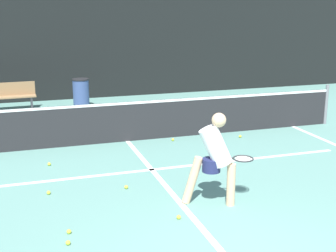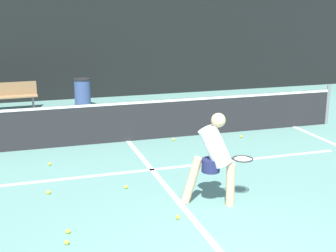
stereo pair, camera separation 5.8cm
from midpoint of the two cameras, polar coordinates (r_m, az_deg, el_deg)
court_service_line at (r=9.21m, az=-1.79°, el=-5.33°), size 8.25×0.10×0.01m
court_center_mark at (r=8.40m, az=-0.10°, el=-7.33°), size 0.10×5.99×0.01m
net at (r=11.01m, az=-4.79°, el=0.71°), size 11.09×0.09×1.07m
fence_back at (r=16.30m, az=-9.38°, el=9.45°), size 24.00×0.06×3.50m
player_practicing at (r=7.43m, az=5.87°, el=-3.60°), size 1.24×0.49×1.52m
tennis_ball_scattered_0 at (r=8.30m, az=-14.18°, el=-7.84°), size 0.07×0.07×0.07m
tennis_ball_scattered_1 at (r=7.17m, az=1.44°, el=-11.05°), size 0.07×0.07×0.07m
tennis_ball_scattered_2 at (r=6.91m, az=-11.87°, el=-12.45°), size 0.07×0.07×0.07m
tennis_ball_scattered_3 at (r=8.31m, az=-4.95°, el=-7.40°), size 0.07×0.07×0.07m
tennis_ball_scattered_4 at (r=9.73m, az=-14.08°, el=-4.49°), size 0.07×0.07×0.07m
tennis_ball_scattered_5 at (r=6.62m, az=-11.99°, el=-13.71°), size 0.07×0.07×0.07m
tennis_ball_scattered_6 at (r=9.02m, az=3.15°, el=-5.58°), size 0.07×0.07×0.07m
tennis_ball_scattered_7 at (r=11.51m, az=9.03°, el=-1.27°), size 0.07×0.07×0.07m
tennis_ball_scattered_8 at (r=11.11m, az=0.83°, el=-1.67°), size 0.07×0.07×0.07m
courtside_bench at (r=14.99m, az=-18.26°, el=3.52°), size 1.44×0.44×0.86m
trash_bin at (r=14.90m, az=-10.28°, el=3.96°), size 0.52×0.52×0.92m
parked_car at (r=19.28m, az=-3.05°, el=7.07°), size 1.88×4.62×1.51m
building_far at (r=32.42m, az=-13.87°, el=14.20°), size 36.00×2.40×6.37m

